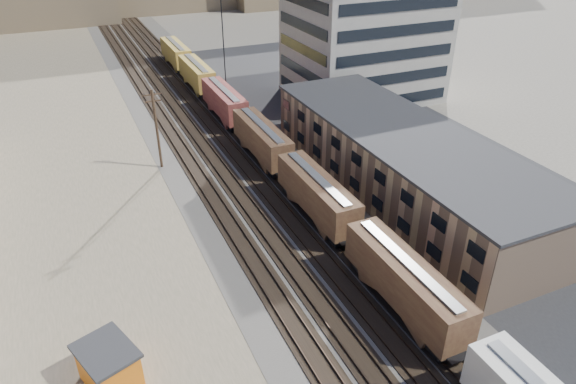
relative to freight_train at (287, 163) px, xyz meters
name	(u,v)px	position (x,y,z in m)	size (l,w,h in m)	color
ballast_bed	(209,133)	(-3.80, 18.53, -2.76)	(18.00, 200.00, 0.06)	#4C4742
dirt_yard	(65,193)	(-23.80, 8.53, -2.78)	(24.00, 180.00, 0.03)	#6E654B
asphalt_lot	(399,146)	(18.20, 3.53, -2.77)	(26.00, 120.00, 0.04)	#232326
rail_tracks	(206,133)	(-4.35, 18.53, -2.68)	(11.40, 200.00, 0.24)	black
freight_train	(287,163)	(0.00, 0.00, 0.00)	(3.00, 119.74, 4.46)	black
warehouse	(402,162)	(11.18, -6.47, 0.86)	(12.40, 40.40, 7.25)	tan
office_tower	(364,40)	(24.15, 23.48, 6.47)	(22.60, 18.60, 18.45)	#9E998E
utility_pole_north	(157,127)	(-12.30, 10.53, 2.50)	(2.20, 0.32, 10.00)	#382619
radio_mast	(224,48)	(2.20, 28.53, 6.33)	(1.20, 0.16, 18.00)	black
maintenance_shed	(109,366)	(-22.48, -20.80, -1.19)	(4.56, 5.14, 3.13)	orange
parked_car_white	(560,238)	(19.26, -21.56, -2.13)	(1.40, 4.01, 1.32)	silver
parked_car_blue	(385,124)	(19.97, 9.61, -2.07)	(2.41, 5.22, 1.45)	navy
parked_car_far	(400,96)	(28.96, 18.64, -1.95)	(1.99, 4.95, 1.69)	white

